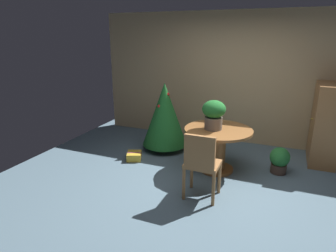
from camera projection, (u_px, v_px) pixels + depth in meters
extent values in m
plane|color=slate|center=(212.00, 189.00, 4.22)|extent=(6.60, 6.60, 0.00)
cube|color=tan|center=(242.00, 79.00, 5.77)|extent=(6.00, 0.10, 2.60)
cylinder|color=brown|center=(216.00, 169.00, 4.82)|extent=(0.55, 0.55, 0.04)
cylinder|color=brown|center=(217.00, 150.00, 4.72)|extent=(0.26, 0.26, 0.63)
cylinder|color=brown|center=(218.00, 130.00, 4.62)|extent=(1.08, 1.08, 0.04)
cylinder|color=#665B51|center=(213.00, 123.00, 4.58)|extent=(0.28, 0.28, 0.20)
ellipsoid|color=#1E6628|center=(214.00, 109.00, 4.51)|extent=(0.37, 0.37, 0.28)
sphere|color=#E5A8B2|center=(221.00, 109.00, 4.53)|extent=(0.07, 0.07, 0.07)
sphere|color=#E5A8B2|center=(206.00, 108.00, 4.61)|extent=(0.06, 0.06, 0.06)
sphere|color=#E5A8B2|center=(216.00, 111.00, 4.42)|extent=(0.09, 0.09, 0.09)
sphere|color=#E5A8B2|center=(210.00, 108.00, 4.47)|extent=(0.07, 0.07, 0.07)
cylinder|color=#9E6B3D|center=(192.00, 173.00, 4.20)|extent=(0.04, 0.04, 0.46)
cylinder|color=#9E6B3D|center=(219.00, 178.00, 4.05)|extent=(0.04, 0.04, 0.46)
cylinder|color=#9E6B3D|center=(184.00, 184.00, 3.89)|extent=(0.04, 0.04, 0.46)
cylinder|color=#9E6B3D|center=(213.00, 190.00, 3.75)|extent=(0.04, 0.04, 0.46)
cube|color=#9E6B3D|center=(203.00, 164.00, 3.90)|extent=(0.45, 0.39, 0.05)
cube|color=#9E6B3D|center=(200.00, 152.00, 3.68)|extent=(0.40, 0.05, 0.44)
cylinder|color=brown|center=(165.00, 146.00, 5.69)|extent=(0.10, 0.10, 0.11)
cone|color=#1E6628|center=(165.00, 114.00, 5.49)|extent=(0.85, 0.85, 1.20)
sphere|color=red|center=(168.00, 94.00, 5.35)|extent=(0.06, 0.06, 0.06)
sphere|color=#2D51A8|center=(172.00, 107.00, 5.50)|extent=(0.05, 0.05, 0.05)
sphere|color=red|center=(169.00, 97.00, 5.44)|extent=(0.04, 0.04, 0.04)
sphere|color=#2D51A8|center=(165.00, 119.00, 5.77)|extent=(0.07, 0.07, 0.07)
sphere|color=gold|center=(156.00, 116.00, 5.66)|extent=(0.06, 0.06, 0.06)
sphere|color=red|center=(159.00, 106.00, 5.36)|extent=(0.07, 0.07, 0.07)
cube|color=gold|center=(134.00, 156.00, 5.21)|extent=(0.34, 0.36, 0.13)
cube|color=#9E287A|center=(134.00, 156.00, 5.21)|extent=(0.24, 0.13, 0.13)
cube|color=#9E6B3D|center=(325.00, 124.00, 4.94)|extent=(0.41, 0.83, 1.38)
sphere|color=#B29338|center=(312.00, 119.00, 4.99)|extent=(0.04, 0.04, 0.04)
cylinder|color=#4C382D|center=(278.00, 168.00, 4.70)|extent=(0.25, 0.25, 0.15)
sphere|color=#287533|center=(280.00, 157.00, 4.64)|extent=(0.31, 0.31, 0.31)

